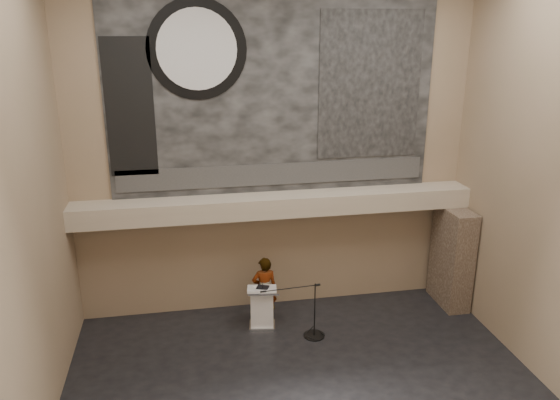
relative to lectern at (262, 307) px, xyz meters
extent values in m
plane|color=black|center=(0.53, -2.80, -0.55)|extent=(10.00, 10.00, 0.00)
cube|color=#877256|center=(0.53, 1.20, 3.70)|extent=(10.00, 0.02, 8.50)
cube|color=#877256|center=(0.53, -6.80, 3.70)|extent=(10.00, 0.02, 8.50)
cube|color=#877256|center=(-4.47, -2.80, 3.70)|extent=(0.02, 8.00, 8.50)
cube|color=#877256|center=(5.53, -2.80, 3.70)|extent=(0.02, 8.00, 8.50)
cube|color=tan|center=(0.53, 0.80, 2.40)|extent=(10.00, 0.80, 0.50)
cylinder|color=#B2893D|center=(-1.07, 0.75, 2.12)|extent=(0.04, 0.04, 0.06)
cylinder|color=#B2893D|center=(2.43, 0.75, 2.12)|extent=(0.04, 0.04, 0.06)
cube|color=black|center=(0.53, 1.17, 5.15)|extent=(8.00, 0.05, 5.00)
cube|color=#2F2F2F|center=(0.53, 1.13, 3.10)|extent=(7.76, 0.02, 0.55)
cylinder|color=black|center=(-1.27, 1.13, 6.15)|extent=(2.30, 0.02, 2.30)
cylinder|color=silver|center=(-1.27, 1.11, 6.15)|extent=(1.84, 0.02, 1.84)
cube|color=black|center=(2.93, 1.13, 5.25)|extent=(2.60, 0.02, 3.60)
cube|color=black|center=(-2.87, 1.13, 4.85)|extent=(1.10, 0.02, 3.20)
cube|color=#45362A|center=(5.18, 0.35, 0.80)|extent=(0.60, 1.40, 2.70)
cube|color=silver|center=(0.00, 0.00, -0.51)|extent=(0.70, 0.57, 0.08)
cube|color=white|center=(0.00, 0.00, 0.01)|extent=(0.61, 0.46, 0.96)
cube|color=white|center=(0.00, -0.02, 0.52)|extent=(0.78, 0.60, 0.13)
cube|color=black|center=(0.02, -0.04, 0.56)|extent=(0.35, 0.32, 0.04)
cube|color=silver|center=(-0.07, -0.02, 0.55)|extent=(0.29, 0.36, 0.00)
imported|color=silver|center=(0.12, 0.32, 0.32)|extent=(0.65, 0.43, 1.74)
cylinder|color=black|center=(1.19, -0.64, -0.54)|extent=(0.52, 0.52, 0.02)
cylinder|color=black|center=(1.19, -0.64, 0.15)|extent=(0.03, 0.03, 1.41)
cylinder|color=black|center=(0.55, -0.69, 0.82)|extent=(1.41, 0.13, 0.02)
camera|label=1|loc=(-1.75, -11.92, 6.75)|focal=35.00mm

